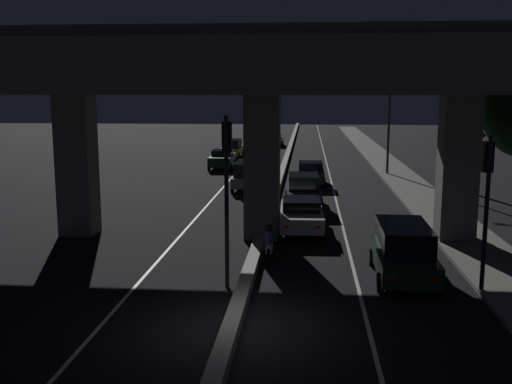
% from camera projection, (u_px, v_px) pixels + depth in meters
% --- Properties ---
extents(ground_plane, '(200.00, 200.00, 0.00)m').
position_uv_depth(ground_plane, '(234.00, 327.00, 16.19)').
color(ground_plane, black).
extents(lane_line_left_inner, '(0.12, 126.00, 0.00)m').
position_uv_depth(lane_line_left_inner, '(242.00, 166.00, 50.88)').
color(lane_line_left_inner, beige).
rests_on(lane_line_left_inner, ground_plane).
extents(lane_line_right_inner, '(0.12, 126.00, 0.00)m').
position_uv_depth(lane_line_right_inner, '(328.00, 167.00, 50.27)').
color(lane_line_right_inner, beige).
rests_on(lane_line_right_inner, ground_plane).
extents(median_divider, '(0.44, 126.00, 0.37)m').
position_uv_depth(median_divider, '(284.00, 164.00, 50.54)').
color(median_divider, gray).
rests_on(median_divider, ground_plane).
extents(sidewalk_right, '(2.82, 126.00, 0.14)m').
position_uv_depth(sidewalk_right, '(402.00, 179.00, 42.94)').
color(sidewalk_right, slate).
rests_on(sidewalk_right, ground_plane).
extents(elevated_overpass, '(23.79, 10.11, 9.06)m').
position_uv_depth(elevated_overpass, '(262.00, 77.00, 24.95)').
color(elevated_overpass, slate).
rests_on(elevated_overpass, ground_plane).
extents(traffic_light_left_of_median, '(0.30, 0.49, 5.55)m').
position_uv_depth(traffic_light_left_of_median, '(227.00, 172.00, 18.95)').
color(traffic_light_left_of_median, black).
rests_on(traffic_light_left_of_median, ground_plane).
extents(traffic_light_right_of_median, '(0.30, 0.49, 4.99)m').
position_uv_depth(traffic_light_right_of_median, '(487.00, 187.00, 18.34)').
color(traffic_light_right_of_median, black).
rests_on(traffic_light_right_of_median, ground_plane).
extents(street_lamp, '(2.16, 0.32, 8.72)m').
position_uv_depth(street_lamp, '(386.00, 107.00, 44.58)').
color(street_lamp, '#2D2D30').
rests_on(street_lamp, ground_plane).
extents(car_dark_green_lead, '(2.08, 4.58, 1.85)m').
position_uv_depth(car_dark_green_lead, '(403.00, 250.00, 20.29)').
color(car_dark_green_lead, black).
rests_on(car_dark_green_lead, ground_plane).
extents(car_white_second, '(2.16, 4.87, 1.47)m').
position_uv_depth(car_white_second, '(301.00, 214.00, 27.26)').
color(car_white_second, silver).
rests_on(car_white_second, ground_plane).
extents(car_dark_blue_third, '(2.13, 4.39, 1.77)m').
position_uv_depth(car_dark_blue_third, '(303.00, 190.00, 33.03)').
color(car_dark_blue_third, '#141938').
rests_on(car_dark_blue_third, ground_plane).
extents(car_dark_green_fourth, '(1.95, 4.26, 1.59)m').
position_uv_depth(car_dark_green_fourth, '(311.00, 173.00, 40.55)').
color(car_dark_green_fourth, black).
rests_on(car_dark_green_fourth, ground_plane).
extents(car_grey_lead_oncoming, '(1.85, 4.73, 1.80)m').
position_uv_depth(car_grey_lead_oncoming, '(248.00, 174.00, 38.86)').
color(car_grey_lead_oncoming, '#515459').
rests_on(car_grey_lead_oncoming, ground_plane).
extents(car_dark_green_second_oncoming, '(2.03, 4.61, 1.51)m').
position_uv_depth(car_dark_green_second_oncoming, '(222.00, 159.00, 49.43)').
color(car_dark_green_second_oncoming, black).
rests_on(car_dark_green_second_oncoming, ground_plane).
extents(car_taxi_yellow_third_oncoming, '(2.01, 4.76, 1.71)m').
position_uv_depth(car_taxi_yellow_third_oncoming, '(232.00, 148.00, 57.71)').
color(car_taxi_yellow_third_oncoming, gold).
rests_on(car_taxi_yellow_third_oncoming, ground_plane).
extents(car_dark_green_fourth_oncoming, '(1.90, 4.78, 1.30)m').
position_uv_depth(car_dark_green_fourth_oncoming, '(275.00, 140.00, 69.50)').
color(car_dark_green_fourth_oncoming, black).
rests_on(car_dark_green_fourth_oncoming, ground_plane).
extents(motorcycle_white_filtering_near, '(0.33, 1.90, 1.40)m').
position_uv_depth(motorcycle_white_filtering_near, '(269.00, 245.00, 22.42)').
color(motorcycle_white_filtering_near, black).
rests_on(motorcycle_white_filtering_near, ground_plane).
extents(pedestrian_on_sidewalk, '(0.34, 0.34, 1.65)m').
position_uv_depth(pedestrian_on_sidewalk, '(454.00, 211.00, 26.85)').
color(pedestrian_on_sidewalk, '#2D261E').
rests_on(pedestrian_on_sidewalk, sidewalk_right).
extents(roadside_tree_kerbside_mid, '(3.03, 3.03, 6.02)m').
position_uv_depth(roadside_tree_kerbside_mid, '(467.00, 121.00, 37.47)').
color(roadside_tree_kerbside_mid, '#38281C').
rests_on(roadside_tree_kerbside_mid, ground_plane).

